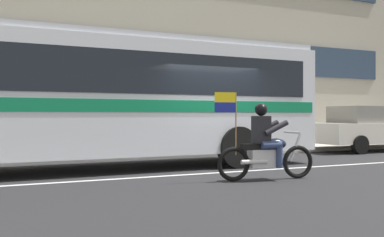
% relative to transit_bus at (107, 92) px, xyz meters
% --- Properties ---
extents(ground_plane, '(60.00, 60.00, 0.00)m').
position_rel_transit_bus_xyz_m(ground_plane, '(2.31, -1.19, -1.88)').
color(ground_plane, black).
extents(sidewalk_curb, '(28.00, 3.80, 0.15)m').
position_rel_transit_bus_xyz_m(sidewalk_curb, '(2.31, 3.91, -1.81)').
color(sidewalk_curb, '#B7B2A8').
rests_on(sidewalk_curb, ground_plane).
extents(lane_center_stripe, '(26.60, 0.14, 0.01)m').
position_rel_transit_bus_xyz_m(lane_center_stripe, '(2.31, -1.79, -1.88)').
color(lane_center_stripe, silver).
rests_on(lane_center_stripe, ground_plane).
extents(office_building_facade, '(28.00, 0.89, 10.81)m').
position_rel_transit_bus_xyz_m(office_building_facade, '(2.31, 6.19, 3.53)').
color(office_building_facade, gray).
rests_on(office_building_facade, ground_plane).
extents(transit_bus, '(10.89, 2.78, 3.22)m').
position_rel_transit_bus_xyz_m(transit_bus, '(0.00, 0.00, 0.00)').
color(transit_bus, silver).
rests_on(transit_bus, ground_plane).
extents(motorcycle_with_rider, '(2.18, 0.68, 1.78)m').
position_rel_transit_bus_xyz_m(motorcycle_with_rider, '(2.39, -3.23, -1.22)').
color(motorcycle_with_rider, black).
rests_on(motorcycle_with_rider, ground_plane).
extents(parked_sedan_curbside, '(4.75, 1.92, 1.64)m').
position_rel_transit_bus_xyz_m(parked_sedan_curbside, '(10.26, 1.39, -1.03)').
color(parked_sedan_curbside, silver).
rests_on(parked_sedan_curbside, ground_plane).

